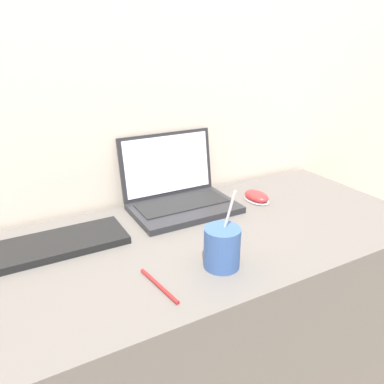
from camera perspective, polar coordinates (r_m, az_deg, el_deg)
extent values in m
cube|color=beige|center=(1.25, -5.35, 22.51)|extent=(7.00, 0.04, 2.50)
cube|color=#5B5651|center=(1.29, 2.60, -20.58)|extent=(1.29, 0.59, 0.73)
cube|color=#232326|center=(1.20, -1.06, -2.47)|extent=(0.33, 0.21, 0.02)
cube|color=black|center=(1.21, -1.42, -1.70)|extent=(0.29, 0.12, 0.00)
cube|color=#232326|center=(1.27, -3.72, 4.28)|extent=(0.33, 0.04, 0.21)
cube|color=white|center=(1.26, -3.60, 4.25)|extent=(0.30, 0.03, 0.19)
cylinder|color=#33518C|center=(0.90, 4.60, -8.45)|extent=(0.09, 0.09, 0.10)
cylinder|color=black|center=(0.88, 4.69, -5.81)|extent=(0.07, 0.07, 0.01)
cylinder|color=white|center=(0.88, 5.31, -4.40)|extent=(0.01, 0.06, 0.17)
ellipsoid|color=#B2B2B7|center=(1.30, 9.78, -1.12)|extent=(0.07, 0.11, 0.01)
ellipsoid|color=red|center=(1.30, 9.81, -0.59)|extent=(0.07, 0.10, 0.03)
cube|color=black|center=(1.06, -20.67, -7.65)|extent=(0.39, 0.15, 0.02)
cylinder|color=#A51E1E|center=(0.86, -5.05, -14.01)|extent=(0.03, 0.15, 0.01)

